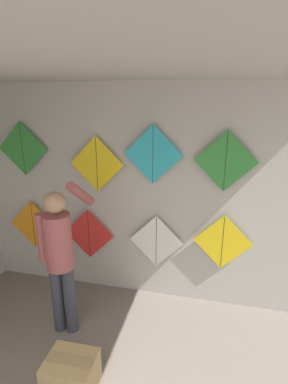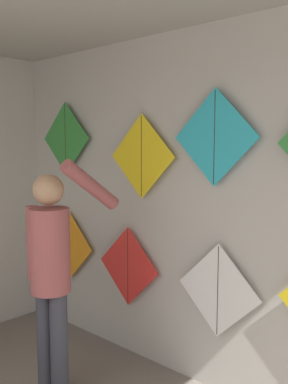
{
  "view_description": "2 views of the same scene",
  "coord_description": "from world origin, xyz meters",
  "px_view_note": "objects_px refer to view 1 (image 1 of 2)",
  "views": [
    {
      "loc": [
        1.12,
        -0.2,
        2.63
      ],
      "look_at": [
        0.35,
        3.0,
        1.57
      ],
      "focal_mm": 28.0,
      "sensor_mm": 36.0,
      "label": 1
    },
    {
      "loc": [
        2.12,
        0.6,
        1.93
      ],
      "look_at": [
        -0.07,
        3.0,
        1.55
      ],
      "focal_mm": 40.0,
      "sensor_mm": 36.0,
      "label": 2
    }
  ],
  "objects_px": {
    "kite_2": "(156,241)",
    "shopkeeper": "(60,251)",
    "kite_0": "(33,225)",
    "kite_6": "(153,155)",
    "kite_5": "(97,164)",
    "cardboard_box": "(71,374)",
    "kite_3": "(223,242)",
    "kite_7": "(226,161)",
    "kite_1": "(89,234)",
    "kite_4": "(23,149)"
  },
  "relations": [
    {
      "from": "kite_2",
      "to": "shopkeeper",
      "type": "bearing_deg",
      "value": -136.91
    },
    {
      "from": "kite_0",
      "to": "kite_6",
      "type": "xyz_separation_m",
      "value": [
        1.74,
        0.0,
        1.08
      ]
    },
    {
      "from": "shopkeeper",
      "to": "kite_0",
      "type": "bearing_deg",
      "value": 129.79
    },
    {
      "from": "kite_0",
      "to": "kite_5",
      "type": "height_order",
      "value": "kite_5"
    },
    {
      "from": "cardboard_box",
      "to": "kite_3",
      "type": "relative_size",
      "value": 0.64
    },
    {
      "from": "kite_3",
      "to": "kite_7",
      "type": "distance_m",
      "value": 1.01
    },
    {
      "from": "shopkeeper",
      "to": "kite_1",
      "type": "relative_size",
      "value": 2.54
    },
    {
      "from": "kite_2",
      "to": "kite_6",
      "type": "bearing_deg",
      "value": 180.0
    },
    {
      "from": "kite_0",
      "to": "kite_5",
      "type": "relative_size",
      "value": 1.0
    },
    {
      "from": "cardboard_box",
      "to": "kite_4",
      "type": "xyz_separation_m",
      "value": [
        -1.32,
        1.54,
        1.79
      ]
    },
    {
      "from": "kite_1",
      "to": "kite_0",
      "type": "bearing_deg",
      "value": 180.0
    },
    {
      "from": "shopkeeper",
      "to": "kite_7",
      "type": "distance_m",
      "value": 2.09
    },
    {
      "from": "kite_6",
      "to": "kite_0",
      "type": "bearing_deg",
      "value": 180.0
    },
    {
      "from": "kite_3",
      "to": "kite_2",
      "type": "bearing_deg",
      "value": 180.0
    },
    {
      "from": "kite_7",
      "to": "kite_1",
      "type": "bearing_deg",
      "value": 180.0
    },
    {
      "from": "shopkeeper",
      "to": "kite_2",
      "type": "xyz_separation_m",
      "value": [
        0.9,
        0.84,
        -0.19
      ]
    },
    {
      "from": "cardboard_box",
      "to": "kite_5",
      "type": "height_order",
      "value": "kite_5"
    },
    {
      "from": "kite_6",
      "to": "kite_7",
      "type": "relative_size",
      "value": 1.0
    },
    {
      "from": "cardboard_box",
      "to": "kite_5",
      "type": "bearing_deg",
      "value": 100.61
    },
    {
      "from": "cardboard_box",
      "to": "kite_7",
      "type": "xyz_separation_m",
      "value": [
        1.27,
        1.54,
        1.75
      ]
    },
    {
      "from": "shopkeeper",
      "to": "cardboard_box",
      "type": "distance_m",
      "value": 1.17
    },
    {
      "from": "kite_1",
      "to": "kite_7",
      "type": "height_order",
      "value": "kite_7"
    },
    {
      "from": "kite_7",
      "to": "cardboard_box",
      "type": "bearing_deg",
      "value": -129.55
    },
    {
      "from": "kite_0",
      "to": "kite_7",
      "type": "xyz_separation_m",
      "value": [
        2.58,
        0.0,
        1.04
      ]
    },
    {
      "from": "kite_1",
      "to": "kite_5",
      "type": "relative_size",
      "value": 1.0
    },
    {
      "from": "kite_1",
      "to": "kite_7",
      "type": "relative_size",
      "value": 1.0
    },
    {
      "from": "kite_0",
      "to": "kite_3",
      "type": "distance_m",
      "value": 2.62
    },
    {
      "from": "kite_6",
      "to": "shopkeeper",
      "type": "bearing_deg",
      "value": -135.12
    },
    {
      "from": "cardboard_box",
      "to": "kite_7",
      "type": "relative_size",
      "value": 0.64
    },
    {
      "from": "kite_0",
      "to": "kite_1",
      "type": "relative_size",
      "value": 1.0
    },
    {
      "from": "kite_1",
      "to": "kite_4",
      "type": "bearing_deg",
      "value": 180.0
    },
    {
      "from": "shopkeeper",
      "to": "kite_5",
      "type": "relative_size",
      "value": 2.54
    },
    {
      "from": "shopkeeper",
      "to": "kite_4",
      "type": "relative_size",
      "value": 2.54
    },
    {
      "from": "kite_2",
      "to": "kite_4",
      "type": "distance_m",
      "value": 2.14
    },
    {
      "from": "kite_0",
      "to": "kite_3",
      "type": "height_order",
      "value": "kite_3"
    },
    {
      "from": "kite_6",
      "to": "kite_7",
      "type": "height_order",
      "value": "kite_6"
    },
    {
      "from": "kite_2",
      "to": "kite_5",
      "type": "distance_m",
      "value": 1.25
    },
    {
      "from": "kite_3",
      "to": "kite_5",
      "type": "bearing_deg",
      "value": 180.0
    },
    {
      "from": "kite_5",
      "to": "kite_3",
      "type": "bearing_deg",
      "value": 0.0
    },
    {
      "from": "kite_0",
      "to": "kite_4",
      "type": "xyz_separation_m",
      "value": [
        -0.02,
        0.0,
        1.09
      ]
    },
    {
      "from": "kite_3",
      "to": "kite_5",
      "type": "distance_m",
      "value": 1.84
    },
    {
      "from": "kite_3",
      "to": "kite_5",
      "type": "height_order",
      "value": "kite_5"
    },
    {
      "from": "cardboard_box",
      "to": "kite_2",
      "type": "distance_m",
      "value": 1.74
    },
    {
      "from": "kite_3",
      "to": "shopkeeper",
      "type": "bearing_deg",
      "value": -154.04
    },
    {
      "from": "kite_0",
      "to": "kite_5",
      "type": "xyz_separation_m",
      "value": [
        1.02,
        0.0,
        0.93
      ]
    },
    {
      "from": "kite_1",
      "to": "kite_5",
      "type": "bearing_deg",
      "value": 0.0
    },
    {
      "from": "kite_0",
      "to": "cardboard_box",
      "type": "bearing_deg",
      "value": -49.72
    },
    {
      "from": "kite_1",
      "to": "cardboard_box",
      "type": "bearing_deg",
      "value": -73.52
    },
    {
      "from": "kite_3",
      "to": "kite_4",
      "type": "xyz_separation_m",
      "value": [
        -2.64,
        0.0,
        1.05
      ]
    },
    {
      "from": "kite_0",
      "to": "kite_5",
      "type": "bearing_deg",
      "value": 0.0
    }
  ]
}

